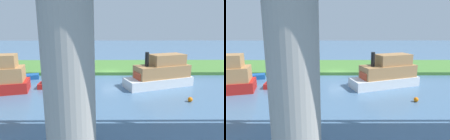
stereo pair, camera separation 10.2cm
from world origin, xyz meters
TOP-DOWN VIEW (x-y plane):
  - ground_plane at (0.00, 0.00)m, footprint 160.00×160.00m
  - grassy_bank at (0.00, -6.00)m, footprint 80.00×12.00m
  - bridge_pylon at (2.31, 19.83)m, footprint 2.98×2.98m
  - person_on_bank at (4.21, -2.92)m, footprint 0.51×0.51m
  - mooring_post at (6.82, -1.68)m, footprint 0.20×0.20m
  - pontoon_yellow at (-6.63, 5.71)m, footprint 9.43×5.81m
  - houseboat_blue at (7.03, 6.41)m, footprint 4.44×1.85m
  - skiff_small at (12.98, 2.28)m, footprint 4.58×2.73m
  - marker_buoy at (-8.39, 11.40)m, footprint 0.50×0.50m

SIDE VIEW (x-z plane):
  - ground_plane at x=0.00m, z-range 0.00..0.00m
  - grassy_bank at x=0.00m, z-range 0.00..0.50m
  - marker_buoy at x=-8.39m, z-range 0.00..0.50m
  - skiff_small at x=12.98m, z-range -0.21..1.24m
  - houseboat_blue at x=7.03m, z-range -0.21..1.24m
  - mooring_post at x=6.82m, z-range 0.50..1.39m
  - person_on_bank at x=4.21m, z-range 0.51..1.90m
  - pontoon_yellow at x=-6.63m, z-range -0.59..3.98m
  - bridge_pylon at x=2.31m, z-range 0.00..10.91m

